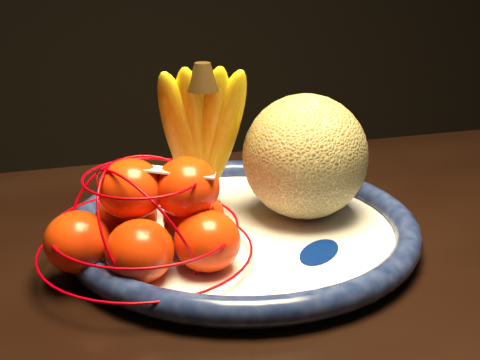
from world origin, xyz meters
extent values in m
cube|color=black|center=(0.07, 0.04, 0.71)|extent=(1.51, 0.97, 0.04)
cylinder|color=white|center=(0.00, 0.15, 0.73)|extent=(0.36, 0.36, 0.02)
torus|color=#040C34|center=(0.00, 0.15, 0.74)|extent=(0.40, 0.40, 0.03)
cylinder|color=white|center=(0.00, 0.15, 0.73)|extent=(0.17, 0.17, 0.01)
ellipsoid|color=#01155D|center=(0.07, 0.08, 0.74)|extent=(0.14, 0.15, 0.00)
ellipsoid|color=#01155D|center=(-0.03, 0.25, 0.74)|extent=(0.13, 0.13, 0.00)
ellipsoid|color=#01155D|center=(-0.11, 0.15, 0.74)|extent=(0.12, 0.10, 0.00)
sphere|color=olive|center=(0.08, 0.18, 0.81)|extent=(0.14, 0.14, 0.14)
ellipsoid|color=yellow|center=(-0.05, 0.21, 0.84)|extent=(0.10, 0.12, 0.19)
ellipsoid|color=yellow|center=(-0.04, 0.21, 0.84)|extent=(0.07, 0.12, 0.19)
ellipsoid|color=yellow|center=(-0.03, 0.22, 0.84)|extent=(0.05, 0.10, 0.20)
ellipsoid|color=yellow|center=(-0.02, 0.21, 0.84)|extent=(0.06, 0.11, 0.19)
ellipsoid|color=yellow|center=(-0.01, 0.21, 0.84)|extent=(0.09, 0.12, 0.19)
cone|color=black|center=(-0.03, 0.21, 0.93)|extent=(0.03, 0.03, 0.03)
ellipsoid|color=#FF2E00|center=(-0.17, 0.09, 0.77)|extent=(0.07, 0.07, 0.06)
ellipsoid|color=#FF2E00|center=(-0.12, 0.06, 0.77)|extent=(0.07, 0.07, 0.06)
ellipsoid|color=#FF2E00|center=(-0.05, 0.07, 0.77)|extent=(0.07, 0.07, 0.06)
ellipsoid|color=#FF2E00|center=(-0.12, 0.14, 0.77)|extent=(0.07, 0.07, 0.06)
ellipsoid|color=#FF2E00|center=(-0.05, 0.13, 0.77)|extent=(0.07, 0.07, 0.06)
ellipsoid|color=#FF2E00|center=(-0.12, 0.10, 0.82)|extent=(0.07, 0.07, 0.06)
ellipsoid|color=#FF2E00|center=(-0.06, 0.10, 0.82)|extent=(0.07, 0.07, 0.06)
torus|color=#C6000A|center=(-0.11, 0.10, 0.75)|extent=(0.28, 0.28, 0.00)
torus|color=#C6000A|center=(-0.11, 0.10, 0.78)|extent=(0.24, 0.24, 0.00)
torus|color=#C6000A|center=(-0.11, 0.10, 0.83)|extent=(0.15, 0.15, 0.00)
torus|color=#C6000A|center=(-0.11, 0.10, 0.78)|extent=(0.15, 0.06, 0.13)
torus|color=#C6000A|center=(-0.11, 0.10, 0.78)|extent=(0.13, 0.16, 0.13)
torus|color=#C6000A|center=(-0.11, 0.10, 0.78)|extent=(0.13, 0.16, 0.13)
cube|color=white|center=(-0.07, 0.09, 0.83)|extent=(0.08, 0.04, 0.01)
camera|label=1|loc=(-0.15, -0.52, 1.05)|focal=50.00mm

